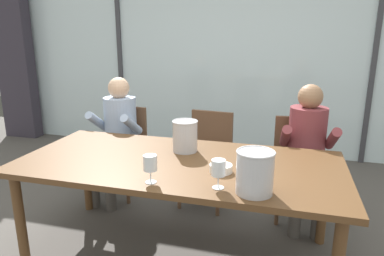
{
  "coord_description": "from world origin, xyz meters",
  "views": [
    {
      "loc": [
        0.72,
        -2.22,
        1.62
      ],
      "look_at": [
        0.0,
        0.35,
        0.89
      ],
      "focal_mm": 32.74,
      "sensor_mm": 36.0,
      "label": 1
    }
  ],
  "objects_px": {
    "chair_left_of_center": "(208,150)",
    "chair_center": "(298,159)",
    "tasting_bowl": "(221,168)",
    "wine_glass_by_left_taster": "(218,169)",
    "ice_bucket_primary": "(185,136)",
    "dining_table": "(179,170)",
    "chair_near_curtain": "(124,143)",
    "person_pale_blue_shirt": "(117,130)",
    "wine_glass_near_bucket": "(150,163)",
    "person_maroon_top": "(307,145)",
    "ice_bucket_secondary": "(255,172)"
  },
  "relations": [
    {
      "from": "chair_near_curtain",
      "to": "chair_center",
      "type": "height_order",
      "value": "same"
    },
    {
      "from": "dining_table",
      "to": "tasting_bowl",
      "type": "relative_size",
      "value": 15.17
    },
    {
      "from": "chair_near_curtain",
      "to": "chair_center",
      "type": "bearing_deg",
      "value": 3.98
    },
    {
      "from": "dining_table",
      "to": "chair_near_curtain",
      "type": "relative_size",
      "value": 2.58
    },
    {
      "from": "person_pale_blue_shirt",
      "to": "wine_glass_near_bucket",
      "type": "xyz_separation_m",
      "value": [
        0.85,
        -1.2,
        0.18
      ]
    },
    {
      "from": "dining_table",
      "to": "chair_near_curtain",
      "type": "xyz_separation_m",
      "value": [
        -0.89,
        0.92,
        -0.16
      ]
    },
    {
      "from": "chair_near_curtain",
      "to": "wine_glass_near_bucket",
      "type": "distance_m",
      "value": 1.61
    },
    {
      "from": "tasting_bowl",
      "to": "wine_glass_by_left_taster",
      "type": "relative_size",
      "value": 0.86
    },
    {
      "from": "chair_left_of_center",
      "to": "person_maroon_top",
      "type": "distance_m",
      "value": 0.93
    },
    {
      "from": "chair_left_of_center",
      "to": "person_maroon_top",
      "type": "bearing_deg",
      "value": -2.75
    },
    {
      "from": "dining_table",
      "to": "ice_bucket_secondary",
      "type": "bearing_deg",
      "value": -33.31
    },
    {
      "from": "ice_bucket_primary",
      "to": "wine_glass_near_bucket",
      "type": "xyz_separation_m",
      "value": [
        -0.03,
        -0.62,
        -0.0
      ]
    },
    {
      "from": "dining_table",
      "to": "wine_glass_by_left_taster",
      "type": "bearing_deg",
      "value": -45.56
    },
    {
      "from": "dining_table",
      "to": "tasting_bowl",
      "type": "distance_m",
      "value": 0.36
    },
    {
      "from": "chair_center",
      "to": "wine_glass_by_left_taster",
      "type": "distance_m",
      "value": 1.42
    },
    {
      "from": "chair_left_of_center",
      "to": "wine_glass_by_left_taster",
      "type": "distance_m",
      "value": 1.39
    },
    {
      "from": "dining_table",
      "to": "wine_glass_near_bucket",
      "type": "relative_size",
      "value": 13.09
    },
    {
      "from": "chair_near_curtain",
      "to": "wine_glass_near_bucket",
      "type": "height_order",
      "value": "wine_glass_near_bucket"
    },
    {
      "from": "chair_left_of_center",
      "to": "wine_glass_near_bucket",
      "type": "xyz_separation_m",
      "value": [
        -0.05,
        -1.33,
        0.35
      ]
    },
    {
      "from": "wine_glass_by_left_taster",
      "to": "ice_bucket_primary",
      "type": "bearing_deg",
      "value": 122.76
    },
    {
      "from": "person_maroon_top",
      "to": "ice_bucket_secondary",
      "type": "height_order",
      "value": "person_maroon_top"
    },
    {
      "from": "dining_table",
      "to": "person_pale_blue_shirt",
      "type": "bearing_deg",
      "value": 138.37
    },
    {
      "from": "person_maroon_top",
      "to": "wine_glass_near_bucket",
      "type": "bearing_deg",
      "value": -132.71
    },
    {
      "from": "dining_table",
      "to": "chair_center",
      "type": "height_order",
      "value": "chair_center"
    },
    {
      "from": "chair_center",
      "to": "person_maroon_top",
      "type": "bearing_deg",
      "value": -70.55
    },
    {
      "from": "ice_bucket_primary",
      "to": "tasting_bowl",
      "type": "xyz_separation_m",
      "value": [
        0.35,
        -0.34,
        -0.1
      ]
    },
    {
      "from": "chair_near_curtain",
      "to": "wine_glass_by_left_taster",
      "type": "distance_m",
      "value": 1.83
    },
    {
      "from": "chair_left_of_center",
      "to": "chair_center",
      "type": "height_order",
      "value": "same"
    },
    {
      "from": "chair_left_of_center",
      "to": "tasting_bowl",
      "type": "distance_m",
      "value": 1.13
    },
    {
      "from": "dining_table",
      "to": "wine_glass_by_left_taster",
      "type": "relative_size",
      "value": 13.09
    },
    {
      "from": "chair_left_of_center",
      "to": "tasting_bowl",
      "type": "relative_size",
      "value": 5.89
    },
    {
      "from": "chair_near_curtain",
      "to": "person_pale_blue_shirt",
      "type": "bearing_deg",
      "value": -87.68
    },
    {
      "from": "chair_near_curtain",
      "to": "person_maroon_top",
      "type": "distance_m",
      "value": 1.81
    },
    {
      "from": "wine_glass_near_bucket",
      "to": "dining_table",
      "type": "bearing_deg",
      "value": 82.7
    },
    {
      "from": "chair_center",
      "to": "ice_bucket_secondary",
      "type": "bearing_deg",
      "value": -109.84
    },
    {
      "from": "tasting_bowl",
      "to": "wine_glass_near_bucket",
      "type": "xyz_separation_m",
      "value": [
        -0.38,
        -0.28,
        0.1
      ]
    },
    {
      "from": "person_maroon_top",
      "to": "wine_glass_by_left_taster",
      "type": "xyz_separation_m",
      "value": [
        -0.55,
        -1.16,
        0.17
      ]
    },
    {
      "from": "chair_left_of_center",
      "to": "chair_center",
      "type": "xyz_separation_m",
      "value": [
        0.84,
        -0.01,
        0.0
      ]
    },
    {
      "from": "ice_bucket_primary",
      "to": "wine_glass_by_left_taster",
      "type": "height_order",
      "value": "ice_bucket_primary"
    },
    {
      "from": "person_maroon_top",
      "to": "tasting_bowl",
      "type": "distance_m",
      "value": 1.09
    },
    {
      "from": "tasting_bowl",
      "to": "person_maroon_top",
      "type": "bearing_deg",
      "value": 57.82
    },
    {
      "from": "person_maroon_top",
      "to": "dining_table",
      "type": "bearing_deg",
      "value": -142.67
    },
    {
      "from": "chair_center",
      "to": "ice_bucket_secondary",
      "type": "distance_m",
      "value": 1.37
    },
    {
      "from": "wine_glass_by_left_taster",
      "to": "person_pale_blue_shirt",
      "type": "bearing_deg",
      "value": 137.2
    },
    {
      "from": "chair_left_of_center",
      "to": "tasting_bowl",
      "type": "bearing_deg",
      "value": -67.26
    },
    {
      "from": "dining_table",
      "to": "ice_bucket_secondary",
      "type": "distance_m",
      "value": 0.71
    },
    {
      "from": "wine_glass_near_bucket",
      "to": "chair_near_curtain",
      "type": "bearing_deg",
      "value": 122.54
    },
    {
      "from": "person_maroon_top",
      "to": "chair_left_of_center",
      "type": "bearing_deg",
      "value": 167.47
    },
    {
      "from": "ice_bucket_secondary",
      "to": "tasting_bowl",
      "type": "bearing_deg",
      "value": 133.55
    },
    {
      "from": "dining_table",
      "to": "person_pale_blue_shirt",
      "type": "xyz_separation_m",
      "value": [
        -0.9,
        0.8,
        0.01
      ]
    }
  ]
}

